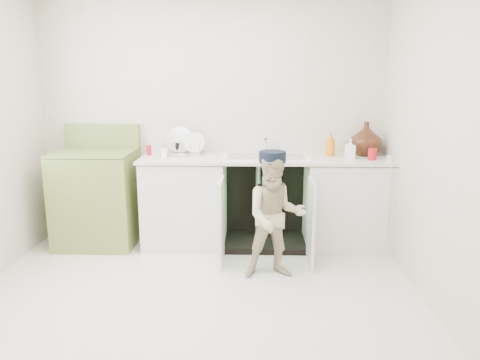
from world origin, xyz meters
The scene contains 5 objects.
ground centered at (0.00, 0.00, 0.00)m, with size 3.50×3.50×0.00m, color beige.
room_shell centered at (0.00, 0.00, 1.25)m, with size 6.00×5.50×1.26m.
counter_run centered at (0.58, 1.21, 0.48)m, with size 2.44×1.02×1.23m.
avocado_stove centered at (-1.13, 1.18, 0.49)m, with size 0.77×0.65×1.19m.
repair_worker centered at (0.62, 0.44, 0.54)m, with size 0.56×0.66×1.08m.
Camera 1 is at (0.45, -3.30, 1.69)m, focal length 35.00 mm.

